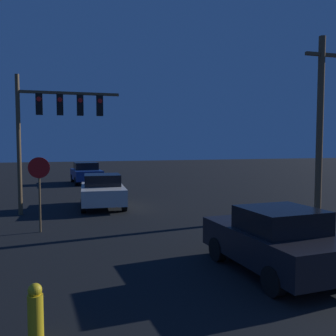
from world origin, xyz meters
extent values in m
cube|color=black|center=(1.31, 6.51, 0.67)|extent=(2.22, 4.00, 0.72)
cube|color=black|center=(1.32, 6.32, 1.30)|extent=(1.78, 1.75, 0.54)
cylinder|color=black|center=(0.33, 7.65, 0.31)|extent=(0.26, 0.64, 0.62)
cylinder|color=black|center=(2.13, 7.77, 0.31)|extent=(0.26, 0.64, 0.62)
cylinder|color=black|center=(0.49, 5.25, 0.31)|extent=(0.26, 0.64, 0.62)
cube|color=beige|center=(-1.64, 16.61, 0.67)|extent=(2.21, 4.00, 0.72)
cube|color=black|center=(-1.63, 16.80, 1.30)|extent=(1.77, 1.75, 0.54)
cylinder|color=black|center=(-0.82, 15.35, 0.31)|extent=(0.26, 0.64, 0.62)
cylinder|color=black|center=(-2.62, 15.47, 0.31)|extent=(0.26, 0.64, 0.62)
cylinder|color=black|center=(-0.66, 17.75, 0.31)|extent=(0.26, 0.64, 0.62)
cylinder|color=black|center=(-2.46, 17.87, 0.31)|extent=(0.26, 0.64, 0.62)
cube|color=navy|center=(-1.63, 27.42, 0.67)|extent=(2.24, 4.01, 0.72)
cube|color=black|center=(-1.64, 27.61, 1.30)|extent=(1.78, 1.76, 0.54)
cylinder|color=black|center=(-0.64, 26.28, 0.31)|extent=(0.26, 0.64, 0.62)
cylinder|color=black|center=(-2.44, 26.15, 0.31)|extent=(0.26, 0.64, 0.62)
cylinder|color=black|center=(-0.82, 28.68, 0.31)|extent=(0.26, 0.64, 0.62)
cylinder|color=black|center=(-2.62, 28.55, 0.31)|extent=(0.26, 0.64, 0.62)
cylinder|color=brown|center=(-5.23, 15.79, 2.97)|extent=(0.18, 0.18, 5.95)
cube|color=brown|center=(-3.09, 15.79, 5.23)|extent=(4.27, 0.12, 0.12)
cube|color=black|center=(-4.37, 15.79, 4.72)|extent=(0.28, 0.28, 0.90)
cylinder|color=red|center=(-4.37, 15.64, 4.93)|extent=(0.20, 0.02, 0.20)
cube|color=black|center=(-3.52, 15.79, 4.72)|extent=(0.28, 0.28, 0.90)
cylinder|color=red|center=(-3.52, 15.64, 4.93)|extent=(0.20, 0.02, 0.20)
cube|color=black|center=(-2.67, 15.79, 4.72)|extent=(0.28, 0.28, 0.90)
cylinder|color=red|center=(-2.67, 15.64, 4.93)|extent=(0.20, 0.02, 0.20)
cube|color=black|center=(-1.82, 15.79, 4.72)|extent=(0.28, 0.28, 0.90)
cylinder|color=red|center=(-1.82, 15.64, 4.93)|extent=(0.20, 0.02, 0.20)
cylinder|color=brown|center=(-4.27, 12.28, 1.30)|extent=(0.07, 0.07, 2.60)
cylinder|color=red|center=(-4.27, 12.26, 2.24)|extent=(0.72, 0.03, 0.72)
cylinder|color=brown|center=(7.01, 12.23, 3.76)|extent=(0.28, 0.28, 7.51)
cube|color=brown|center=(7.01, 12.23, 6.76)|extent=(1.56, 0.14, 0.14)
cylinder|color=gold|center=(-4.02, 4.79, 0.38)|extent=(0.24, 0.24, 0.75)
sphere|color=gold|center=(-4.02, 4.79, 0.82)|extent=(0.22, 0.22, 0.22)
camera|label=1|loc=(-3.63, -1.20, 3.11)|focal=40.00mm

